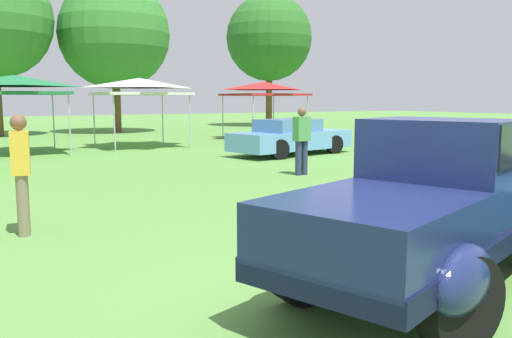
{
  "coord_description": "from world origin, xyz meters",
  "views": [
    {
      "loc": [
        -3.51,
        -3.46,
        1.9
      ],
      "look_at": [
        0.57,
        3.43,
        0.84
      ],
      "focal_mm": 37.21,
      "sensor_mm": 36.0,
      "label": 1
    }
  ],
  "objects_px": {
    "show_car_skyblue": "(291,137)",
    "canopy_tent_left_field": "(14,83)",
    "feature_pickup_truck": "(435,203)",
    "spectator_by_row": "(302,139)",
    "canopy_tent_right_field": "(264,88)",
    "spectator_near_truck": "(21,170)",
    "canopy_tent_center_field": "(140,85)"
  },
  "relations": [
    {
      "from": "show_car_skyblue",
      "to": "canopy_tent_left_field",
      "type": "relative_size",
      "value": 1.47
    },
    {
      "from": "spectator_by_row",
      "to": "show_car_skyblue",
      "type": "bearing_deg",
      "value": 58.66
    },
    {
      "from": "feature_pickup_truck",
      "to": "show_car_skyblue",
      "type": "xyz_separation_m",
      "value": [
        6.04,
        11.37,
        -0.27
      ]
    },
    {
      "from": "show_car_skyblue",
      "to": "canopy_tent_center_field",
      "type": "relative_size",
      "value": 1.48
    },
    {
      "from": "spectator_by_row",
      "to": "canopy_tent_right_field",
      "type": "bearing_deg",
      "value": 62.83
    },
    {
      "from": "spectator_near_truck",
      "to": "spectator_by_row",
      "type": "bearing_deg",
      "value": 22.66
    },
    {
      "from": "canopy_tent_center_field",
      "to": "feature_pickup_truck",
      "type": "bearing_deg",
      "value": -98.67
    },
    {
      "from": "spectator_by_row",
      "to": "canopy_tent_left_field",
      "type": "relative_size",
      "value": 0.52
    },
    {
      "from": "feature_pickup_truck",
      "to": "canopy_tent_right_field",
      "type": "relative_size",
      "value": 1.37
    },
    {
      "from": "canopy_tent_right_field",
      "to": "canopy_tent_left_field",
      "type": "bearing_deg",
      "value": -170.67
    },
    {
      "from": "canopy_tent_center_field",
      "to": "spectator_by_row",
      "type": "bearing_deg",
      "value": -84.47
    },
    {
      "from": "show_car_skyblue",
      "to": "spectator_by_row",
      "type": "xyz_separation_m",
      "value": [
        -2.54,
        -4.18,
        0.31
      ]
    },
    {
      "from": "show_car_skyblue",
      "to": "canopy_tent_center_field",
      "type": "bearing_deg",
      "value": 122.58
    },
    {
      "from": "show_car_skyblue",
      "to": "spectator_near_truck",
      "type": "distance_m",
      "value": 11.69
    },
    {
      "from": "spectator_near_truck",
      "to": "canopy_tent_right_field",
      "type": "relative_size",
      "value": 0.51
    },
    {
      "from": "feature_pickup_truck",
      "to": "canopy_tent_left_field",
      "type": "distance_m",
      "value": 16.59
    },
    {
      "from": "canopy_tent_center_field",
      "to": "canopy_tent_right_field",
      "type": "relative_size",
      "value": 0.99
    },
    {
      "from": "feature_pickup_truck",
      "to": "spectator_by_row",
      "type": "height_order",
      "value": "feature_pickup_truck"
    },
    {
      "from": "feature_pickup_truck",
      "to": "canopy_tent_right_field",
      "type": "bearing_deg",
      "value": 63.33
    },
    {
      "from": "show_car_skyblue",
      "to": "canopy_tent_center_field",
      "type": "distance_m",
      "value": 6.71
    },
    {
      "from": "feature_pickup_truck",
      "to": "canopy_tent_left_field",
      "type": "xyz_separation_m",
      "value": [
        -2.0,
        16.39,
        1.56
      ]
    },
    {
      "from": "spectator_near_truck",
      "to": "spectator_by_row",
      "type": "distance_m",
      "value": 7.37
    },
    {
      "from": "feature_pickup_truck",
      "to": "spectator_near_truck",
      "type": "height_order",
      "value": "feature_pickup_truck"
    },
    {
      "from": "canopy_tent_center_field",
      "to": "canopy_tent_right_field",
      "type": "height_order",
      "value": "same"
    },
    {
      "from": "spectator_by_row",
      "to": "canopy_tent_right_field",
      "type": "height_order",
      "value": "canopy_tent_right_field"
    },
    {
      "from": "canopy_tent_center_field",
      "to": "spectator_near_truck",
      "type": "bearing_deg",
      "value": -115.24
    },
    {
      "from": "feature_pickup_truck",
      "to": "canopy_tent_center_field",
      "type": "xyz_separation_m",
      "value": [
        2.56,
        16.81,
        1.56
      ]
    },
    {
      "from": "canopy_tent_right_field",
      "to": "spectator_near_truck",
      "type": "bearing_deg",
      "value": -131.95
    },
    {
      "from": "spectator_by_row",
      "to": "canopy_tent_right_field",
      "type": "relative_size",
      "value": 0.51
    },
    {
      "from": "canopy_tent_left_field",
      "to": "canopy_tent_right_field",
      "type": "relative_size",
      "value": 1.0
    },
    {
      "from": "canopy_tent_left_field",
      "to": "feature_pickup_truck",
      "type": "bearing_deg",
      "value": -83.04
    },
    {
      "from": "canopy_tent_left_field",
      "to": "canopy_tent_right_field",
      "type": "height_order",
      "value": "same"
    }
  ]
}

